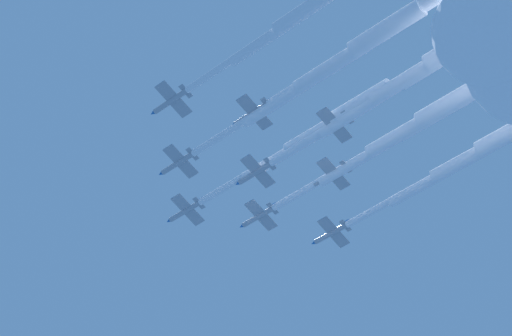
{
  "coord_description": "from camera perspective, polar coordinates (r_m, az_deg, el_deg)",
  "views": [
    {
      "loc": [
        -113.82,
        -125.45,
        17.76
      ],
      "look_at": [
        0.0,
        0.0,
        182.27
      ],
      "focal_mm": 80.35,
      "sensor_mm": 36.0,
      "label": 1
    }
  ],
  "objects": [
    {
      "name": "jet_starboard_outer",
      "position": [
        209.97,
        7.86,
        7.78
      ],
      "size": [
        13.06,
        65.0,
        4.25
      ],
      "color": "#9EA3AD"
    },
    {
      "name": "jet_lead",
      "position": [
        229.45,
        2.92,
        1.73
      ],
      "size": [
        12.7,
        59.92,
        4.32
      ],
      "color": "#9EA3AD"
    },
    {
      "name": "jet_port_outer",
      "position": [
        236.57,
        10.07,
        0.28
      ],
      "size": [
        11.79,
        56.74,
        4.34
      ],
      "color": "#9EA3AD"
    },
    {
      "name": "jet_port_inner",
      "position": [
        216.15,
        3.72,
        5.07
      ],
      "size": [
        13.31,
        66.01,
        4.28
      ],
      "color": "#9EA3AD"
    },
    {
      "name": "jet_starboard_inner",
      "position": [
        232.51,
        7.1,
        1.66
      ],
      "size": [
        12.55,
        63.01,
        4.32
      ],
      "color": "#9EA3AD"
    },
    {
      "name": "jet_starboard_mid",
      "position": [
        209.09,
        2.37,
        7.82
      ],
      "size": [
        11.93,
        56.81,
        4.31
      ],
      "color": "#9EA3AD"
    },
    {
      "name": "jet_trail_starboard",
      "position": [
        213.81,
        11.72,
        6.91
      ],
      "size": [
        12.11,
        63.47,
        4.31
      ],
      "color": "#9EA3AD"
    },
    {
      "name": "jet_trail_port",
      "position": [
        225.56,
        11.62,
        4.19
      ],
      "size": [
        13.23,
        65.72,
        4.26
      ],
      "color": "#9EA3AD"
    },
    {
      "name": "jet_port_mid",
      "position": [
        219.55,
        7.43,
        4.4
      ],
      "size": [
        12.06,
        64.15,
        4.32
      ],
      "color": "#9EA3AD"
    }
  ]
}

